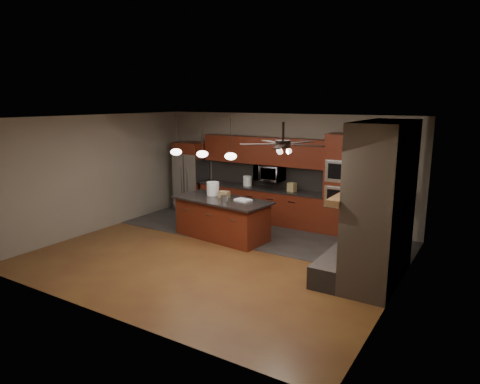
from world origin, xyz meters
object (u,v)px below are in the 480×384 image
Objects in this scene: kitchen_island at (222,218)px; white_bucket at (213,189)px; paint_can at (225,198)px; paint_tray at (243,200)px; counter_box at (292,187)px; oven_tower at (343,185)px; microwave at (270,173)px; refrigerator at (192,177)px; counter_bucket at (248,181)px; cardboard_box at (224,194)px.

white_bucket is (-0.42, 0.24, 0.61)m from kitchen_island.
white_bucket is 1.85× the size of paint_can.
white_bucket is at bearing 156.78° from kitchen_island.
counter_box is at bearing 83.82° from paint_tray.
oven_tower is 3.25× the size of microwave.
kitchen_island is (-2.26, -1.73, -0.73)m from oven_tower.
refrigerator reaches higher than counter_box.
white_bucket is 1.49m from counter_bucket.
microwave is 0.69m from counter_bucket.
counter_bucket is 1.32m from counter_box.
paint_tray is (2.65, -1.54, -0.05)m from refrigerator.
refrigerator is (-2.44, -0.13, -0.32)m from microwave.
cardboard_box is 1.84m from counter_box.
paint_tray is at bearing 19.39° from kitchen_island.
white_bucket is at bearing -120.89° from counter_box.
paint_tray is 1.63× the size of counter_box.
paint_can is (0.56, -0.35, -0.10)m from white_bucket.
counter_box reaches higher than paint_tray.
oven_tower reaches higher than microwave.
kitchen_island is at bearing -156.76° from paint_tray.
white_bucket is (1.73, -1.41, 0.09)m from refrigerator.
counter_box reaches higher than paint_can.
counter_bucket reaches higher than cardboard_box.
counter_box is (0.47, 1.57, 0.07)m from paint_tray.
oven_tower is 2.80m from cardboard_box.
refrigerator is 2.60m from cardboard_box.
kitchen_island is 0.78m from white_bucket.
microwave reaches higher than paint_can.
refrigerator reaches higher than kitchen_island.
refrigerator is at bearing 142.53° from paint_can.
microwave is at bearing 107.71° from paint_tray.
counter_bucket is (-0.84, 1.62, 0.09)m from paint_tray.
paint_tray is 1.83m from counter_bucket.
oven_tower is 1.98m from microwave.
white_bucket is at bearing -151.05° from oven_tower.
white_bucket is at bearing -114.67° from microwave.
white_bucket reaches higher than paint_tray.
cardboard_box is (-0.33, -1.64, -0.30)m from microwave.
oven_tower is 13.93× the size of paint_can.
kitchen_island is at bearing -29.95° from white_bucket.
microwave is 2.32× the size of white_bucket.
counter_box is (0.97, 1.68, 0.54)m from kitchen_island.
refrigerator is 6.24× the size of white_bucket.
oven_tower is at bearing 28.95° from white_bucket.
counter_box reaches higher than kitchen_island.
counter_bucket reaches higher than counter_box.
counter_bucket is at bearing -169.09° from counter_box.
microwave is at bearing 87.53° from kitchen_island.
kitchen_island is 2.02m from counter_box.
counter_bucket is (-0.31, 1.59, 0.04)m from cardboard_box.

